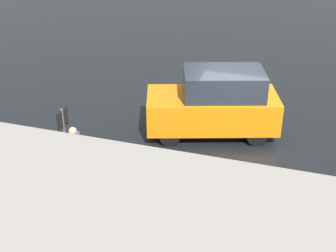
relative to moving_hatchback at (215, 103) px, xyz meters
The scene contains 7 objects.
ground_plane 1.25m from the moving_hatchback, 161.48° to the left, with size 60.00×60.00×0.00m, color black.
kerb_strip 4.59m from the moving_hatchback, 98.76° to the left, with size 24.00×3.20×0.04m, color gray.
moving_hatchback is the anchor object (origin of this frame).
fire_hydrant 3.76m from the moving_hatchback, 51.42° to the left, with size 0.42×0.31×0.80m.
pedestrian 4.38m from the moving_hatchback, 43.44° to the left, with size 0.28×0.57×1.22m.
metal_railing 5.78m from the moving_hatchback, 105.99° to the left, with size 10.20×0.04×1.05m.
sign_post 5.04m from the moving_hatchback, 57.78° to the left, with size 0.07×0.44×2.40m.
Camera 1 is at (-1.81, 12.32, 7.02)m, focal length 50.00 mm.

